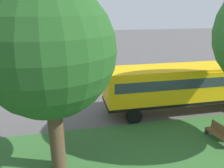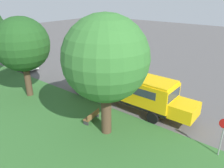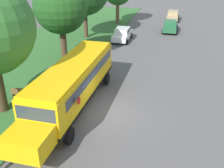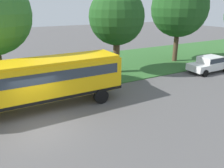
{
  "view_description": "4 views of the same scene",
  "coord_description": "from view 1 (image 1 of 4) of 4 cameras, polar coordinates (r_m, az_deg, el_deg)",
  "views": [
    {
      "loc": [
        -15.43,
        8.01,
        6.77
      ],
      "look_at": [
        -1.52,
        5.14,
        1.9
      ],
      "focal_mm": 35.0,
      "sensor_mm": 36.0,
      "label": 1
    },
    {
      "loc": [
        -17.66,
        -10.5,
        9.69
      ],
      "look_at": [
        -1.56,
        2.3,
        1.15
      ],
      "focal_mm": 35.0,
      "sensor_mm": 36.0,
      "label": 2
    },
    {
      "loc": [
        4.0,
        -14.63,
        9.56
      ],
      "look_at": [
        -0.34,
        2.23,
        1.07
      ],
      "focal_mm": 42.0,
      "sensor_mm": 36.0,
      "label": 3
    },
    {
      "loc": [
        10.93,
        -1.71,
        6.33
      ],
      "look_at": [
        -1.65,
        5.24,
        1.11
      ],
      "focal_mm": 35.0,
      "sensor_mm": 36.0,
      "label": 4
    }
  ],
  "objects": [
    {
      "name": "park_bench",
      "position": [
        13.26,
        26.39,
        -11.62
      ],
      "size": [
        1.65,
        0.72,
        0.92
      ],
      "color": "brown",
      "rests_on": "ground"
    },
    {
      "name": "school_bus",
      "position": [
        15.78,
        18.48,
        0.03
      ],
      "size": [
        2.84,
        12.42,
        3.16
      ],
      "color": "yellow",
      "rests_on": "ground"
    },
    {
      "name": "oak_tree_roadside_mid",
      "position": [
        8.57,
        -17.15,
        8.74
      ],
      "size": [
        5.13,
        5.13,
        7.87
      ],
      "color": "#4C3826",
      "rests_on": "ground"
    },
    {
      "name": "ground_plane",
      "position": [
        18.66,
        14.68,
        -3.0
      ],
      "size": [
        120.0,
        120.0,
        0.0
      ],
      "primitive_type": "plane",
      "color": "#565454"
    }
  ]
}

